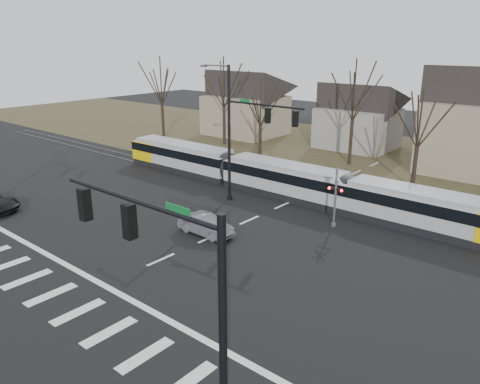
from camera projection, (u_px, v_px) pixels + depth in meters
The scene contains 14 objects.
ground at pixel (132, 272), 25.06m from camera, with size 140.00×140.00×0.00m, color black.
grass_verge at pixel (382, 161), 48.38m from camera, with size 140.00×28.00×0.01m, color #38331E.
crosswalk at pixel (64, 303), 22.14m from camera, with size 27.00×2.60×0.01m.
stop_line at pixel (104, 285), 23.74m from camera, with size 28.00×0.35×0.01m, color silver.
lane_dashes at pixel (297, 199), 36.72m from camera, with size 0.18×30.00×0.01m.
rail_pair at pixel (296, 199), 36.57m from camera, with size 90.00×1.52×0.06m.
tram at pixel (284, 178), 37.09m from camera, with size 34.99×2.60×2.65m.
sedan at pixel (206, 225), 29.78m from camera, with size 3.94×1.43×1.29m, color #57585F.
signal_pole_near_right at pixel (172, 294), 12.91m from camera, with size 6.72×0.44×8.00m.
signal_pole_far at pixel (246, 129), 33.88m from camera, with size 9.28×0.44×10.20m.
rail_crossing_signal at pixel (335, 199), 30.75m from camera, with size 1.08×0.36×4.00m.
tree_row at pixel (381, 122), 41.25m from camera, with size 59.20×7.20×10.00m.
house_a at pixel (246, 100), 60.68m from camera, with size 9.72×8.64×8.60m.
house_b at pixel (359, 113), 53.13m from camera, with size 8.64×7.56×7.65m.
Camera 1 is at (18.88, -13.53, 11.84)m, focal length 35.00 mm.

